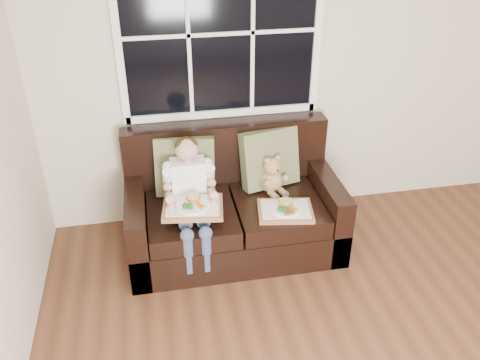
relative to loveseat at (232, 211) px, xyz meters
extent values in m
cube|color=beige|center=(0.74, 0.48, 1.04)|extent=(4.50, 0.02, 2.70)
cube|color=black|center=(0.00, 0.47, 1.34)|extent=(1.50, 0.02, 1.25)
cube|color=white|center=(0.00, 0.45, 0.69)|extent=(1.58, 0.04, 0.06)
cube|color=white|center=(-0.78, 0.45, 1.34)|extent=(0.06, 0.04, 1.37)
cube|color=white|center=(0.78, 0.45, 1.34)|extent=(0.06, 0.04, 1.37)
cube|color=white|center=(0.00, 0.45, 1.34)|extent=(1.50, 0.03, 0.03)
cube|color=black|center=(0.00, -0.07, -0.16)|extent=(1.70, 0.90, 0.30)
cube|color=black|center=(-0.77, -0.07, -0.01)|extent=(0.15, 0.90, 0.60)
cube|color=black|center=(0.78, -0.07, -0.01)|extent=(0.15, 0.90, 0.60)
cube|color=black|center=(0.00, 0.31, 0.32)|extent=(1.70, 0.18, 0.66)
cube|color=black|center=(-0.35, -0.15, 0.07)|extent=(0.68, 0.72, 0.15)
cube|color=black|center=(0.35, -0.15, 0.07)|extent=(0.68, 0.72, 0.15)
cube|color=#636840|center=(-0.36, 0.15, 0.38)|extent=(0.50, 0.28, 0.49)
cube|color=#636840|center=(0.34, 0.15, 0.38)|extent=(0.52, 0.33, 0.50)
cube|color=white|center=(-0.35, -0.02, 0.34)|extent=(0.27, 0.16, 0.37)
sphere|color=tan|center=(-0.35, -0.03, 0.62)|extent=(0.17, 0.17, 0.17)
ellipsoid|color=#372311|center=(-0.35, -0.01, 0.65)|extent=(0.17, 0.17, 0.12)
cylinder|color=#374561|center=(-0.41, -0.22, 0.19)|extent=(0.10, 0.33, 0.10)
cylinder|color=#374561|center=(-0.28, -0.22, 0.19)|extent=(0.10, 0.33, 0.10)
cylinder|color=#374561|center=(-0.41, -0.48, -0.01)|extent=(0.09, 0.09, 0.31)
cylinder|color=#374561|center=(-0.28, -0.48, -0.01)|extent=(0.09, 0.09, 0.31)
cylinder|color=tan|center=(-0.51, -0.14, 0.38)|extent=(0.07, 0.33, 0.26)
cylinder|color=tan|center=(-0.19, -0.14, 0.38)|extent=(0.07, 0.33, 0.26)
ellipsoid|color=#A27855|center=(0.33, 0.04, 0.23)|extent=(0.23, 0.21, 0.20)
sphere|color=#A27855|center=(0.33, 0.03, 0.38)|extent=(0.18, 0.18, 0.14)
sphere|color=#A27855|center=(0.28, 0.03, 0.43)|extent=(0.05, 0.05, 0.05)
sphere|color=#A27855|center=(0.38, 0.03, 0.43)|extent=(0.05, 0.05, 0.05)
sphere|color=#A27855|center=(0.33, -0.02, 0.36)|extent=(0.05, 0.05, 0.05)
sphere|color=black|center=(0.33, -0.05, 0.37)|extent=(0.02, 0.02, 0.02)
cylinder|color=#A27855|center=(0.29, -0.07, 0.17)|extent=(0.09, 0.12, 0.05)
cylinder|color=#A27855|center=(0.38, -0.07, 0.17)|extent=(0.09, 0.12, 0.05)
cube|color=#A46D4A|center=(-0.35, -0.27, 0.25)|extent=(0.49, 0.40, 0.04)
cube|color=silver|center=(-0.35, -0.27, 0.28)|extent=(0.43, 0.34, 0.01)
cylinder|color=white|center=(-0.35, -0.28, 0.29)|extent=(0.25, 0.25, 0.02)
imported|color=#FA6015|center=(-0.33, -0.23, 0.31)|extent=(0.12, 0.12, 0.03)
cylinder|color=#E5CC7D|center=(-0.33, -0.23, 0.32)|extent=(0.10, 0.10, 0.02)
ellipsoid|color=#24591C|center=(-0.40, -0.32, 0.32)|extent=(0.05, 0.05, 0.04)
ellipsoid|color=#24591C|center=(-0.37, -0.34, 0.32)|extent=(0.05, 0.05, 0.04)
cylinder|color=orange|center=(-0.30, -0.33, 0.30)|extent=(0.05, 0.07, 0.02)
cube|color=#A46D4A|center=(0.36, -0.30, 0.16)|extent=(0.47, 0.38, 0.03)
cube|color=silver|center=(0.36, -0.30, 0.18)|extent=(0.41, 0.33, 0.01)
cylinder|color=white|center=(0.36, -0.31, 0.19)|extent=(0.24, 0.24, 0.01)
imported|color=yellow|center=(0.37, -0.27, 0.21)|extent=(0.13, 0.13, 0.03)
cylinder|color=#E5CC7D|center=(0.37, -0.27, 0.22)|extent=(0.09, 0.09, 0.02)
ellipsoid|color=#24591C|center=(0.31, -0.35, 0.22)|extent=(0.04, 0.04, 0.04)
ellipsoid|color=#24591C|center=(0.34, -0.37, 0.22)|extent=(0.04, 0.04, 0.04)
cylinder|color=orange|center=(0.41, -0.36, 0.20)|extent=(0.05, 0.06, 0.02)
cylinder|color=brown|center=(0.36, -0.38, 0.21)|extent=(0.03, 0.09, 0.02)
camera|label=1|loc=(-0.59, -3.43, 2.36)|focal=38.00mm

